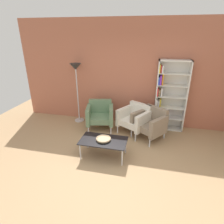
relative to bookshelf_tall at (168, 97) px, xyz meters
The scene contains 9 objects.
ground_plane 2.68m from the bookshelf_tall, 116.79° to the right, with size 8.32×8.32×0.00m, color tan.
brick_back_panel 1.27m from the bookshelf_tall, 169.53° to the left, with size 6.40×0.12×2.90m, color #B2664C.
bookshelf_tall is the anchor object (origin of this frame).
coffee_table_low 2.22m from the bookshelf_tall, 128.43° to the right, with size 1.00×0.56×0.40m.
decorative_bowl 2.21m from the bookshelf_tall, 128.43° to the right, with size 0.32×0.32×0.05m.
armchair_by_bookshelf 1.06m from the bookshelf_tall, 150.50° to the right, with size 0.93×0.91×0.78m.
armchair_near_window 1.90m from the bookshelf_tall, 166.83° to the right, with size 0.84×0.80×0.78m.
armchair_spare_guest 0.90m from the bookshelf_tall, 122.23° to the right, with size 0.95×0.94×0.78m.
floor_lamp_torchiere 2.61m from the bookshelf_tall, behind, with size 0.32×0.32×1.74m.
Camera 1 is at (0.75, -2.77, 2.51)m, focal length 30.16 mm.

